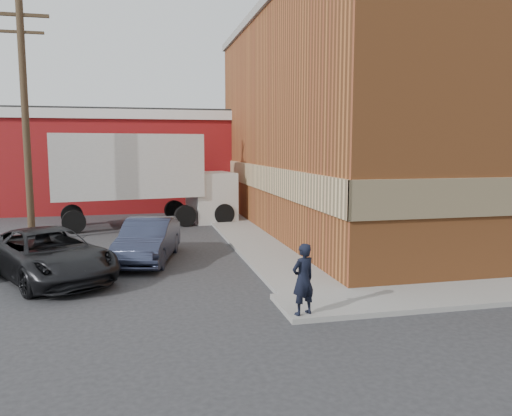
{
  "coord_description": "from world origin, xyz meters",
  "views": [
    {
      "loc": [
        -3.42,
        -11.11,
        3.61
      ],
      "look_at": [
        -0.06,
        3.34,
        1.76
      ],
      "focal_mm": 35.0,
      "sensor_mm": 36.0,
      "label": 1
    }
  ],
  "objects": [
    {
      "name": "box_truck",
      "position": [
        -3.2,
        12.02,
        2.38
      ],
      "size": [
        8.63,
        3.74,
        4.12
      ],
      "rotation": [
        0.0,
        0.0,
        0.16
      ],
      "color": "silver",
      "rests_on": "ground"
    },
    {
      "name": "warehouse",
      "position": [
        -6.0,
        20.0,
        2.81
      ],
      "size": [
        16.3,
        8.3,
        5.6
      ],
      "color": "maroon",
      "rests_on": "ground"
    },
    {
      "name": "utility_pole",
      "position": [
        -7.5,
        9.0,
        4.75
      ],
      "size": [
        2.0,
        0.26,
        9.0
      ],
      "color": "#443422",
      "rests_on": "ground"
    },
    {
      "name": "brick_building",
      "position": [
        8.5,
        9.0,
        4.68
      ],
      "size": [
        14.25,
        18.25,
        9.36
      ],
      "color": "#9D5528",
      "rests_on": "ground"
    },
    {
      "name": "ground",
      "position": [
        0.0,
        0.0,
        0.0
      ],
      "size": [
        90.0,
        90.0,
        0.0
      ],
      "primitive_type": "plane",
      "color": "#28282B",
      "rests_on": "ground"
    },
    {
      "name": "sidewalk_west",
      "position": [
        0.6,
        9.0,
        0.06
      ],
      "size": [
        1.8,
        18.0,
        0.12
      ],
      "primitive_type": "cube",
      "color": "gray",
      "rests_on": "ground"
    },
    {
      "name": "suv_a",
      "position": [
        -5.9,
        3.07,
        0.69
      ],
      "size": [
        4.42,
        5.44,
        1.38
      ],
      "primitive_type": "imported",
      "rotation": [
        0.0,
        0.0,
        0.51
      ],
      "color": "black",
      "rests_on": "ground"
    },
    {
      "name": "sedan",
      "position": [
        -3.24,
        4.66,
        0.67
      ],
      "size": [
        2.29,
        4.28,
        1.34
      ],
      "primitive_type": "imported",
      "rotation": [
        0.0,
        0.0,
        -0.23
      ],
      "color": "#292F45",
      "rests_on": "ground"
    },
    {
      "name": "man",
      "position": [
        -0.2,
        -1.55,
        0.87
      ],
      "size": [
        0.64,
        0.54,
        1.5
      ],
      "primitive_type": "imported",
      "rotation": [
        0.0,
        0.0,
        3.51
      ],
      "color": "black",
      "rests_on": "sidewalk_south"
    }
  ]
}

